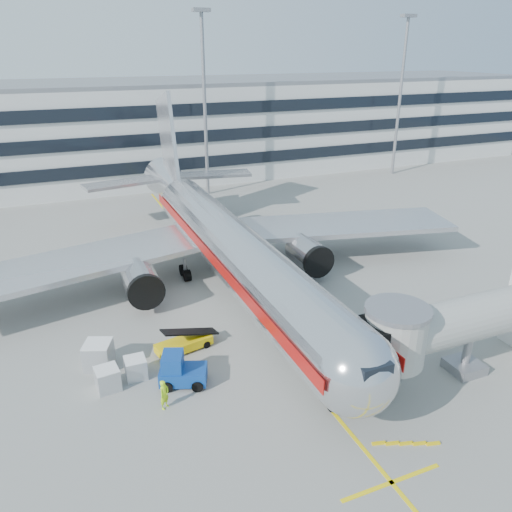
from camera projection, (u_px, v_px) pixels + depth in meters
name	position (u px, v px, depth m)	size (l,w,h in m)	color
ground	(276.00, 344.00, 37.43)	(180.00, 180.00, 0.00)	gray
lead_in_line	(231.00, 289.00, 45.94)	(0.25, 70.00, 0.01)	yellow
stop_bar	(392.00, 483.00, 25.52)	(6.00, 0.25, 0.01)	yellow
main_jet	(223.00, 240.00, 45.77)	(50.95, 48.70, 16.06)	silver
jet_bridge	(492.00, 317.00, 33.47)	(17.80, 4.50, 7.00)	silver
terminal	(132.00, 130.00, 83.71)	(150.00, 24.25, 15.60)	silver
light_mast_centre	(204.00, 91.00, 70.26)	(2.40, 1.20, 25.45)	gray
light_mast_east	(401.00, 85.00, 82.38)	(2.40, 1.20, 25.45)	gray
belt_loader	(184.00, 343.00, 36.49)	(4.45, 2.32, 2.08)	yellow
baggage_tug	(180.00, 371.00, 32.67)	(3.47, 2.82, 2.28)	navy
cargo_container_left	(99.00, 355.00, 34.46)	(2.33, 2.33, 1.90)	#B6B9BE
cargo_container_right	(108.00, 379.00, 32.27)	(1.59, 1.59, 1.53)	#B6B9BE
cargo_container_front	(136.00, 368.00, 33.43)	(1.38, 1.38, 1.46)	#B6B9BE
ramp_worker	(164.00, 394.00, 30.47)	(0.72, 0.47, 1.97)	#B7EF19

